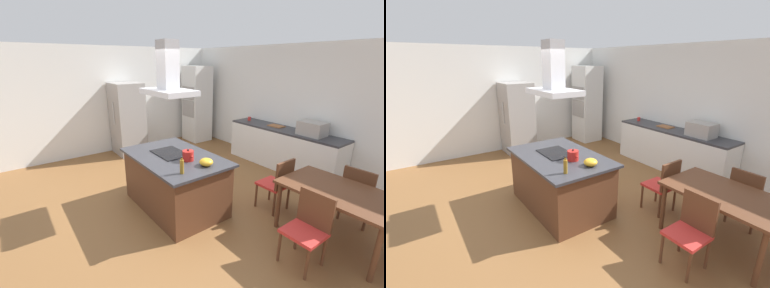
# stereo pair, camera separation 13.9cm
# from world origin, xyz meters

# --- Properties ---
(ground) EXTENTS (16.00, 16.00, 0.00)m
(ground) POSITION_xyz_m (0.00, 1.50, 0.00)
(ground) COLOR brown
(wall_back) EXTENTS (7.20, 0.10, 2.70)m
(wall_back) POSITION_xyz_m (0.00, 3.25, 1.35)
(wall_back) COLOR white
(wall_back) RESTS_ON ground
(wall_left) EXTENTS (0.10, 8.80, 2.70)m
(wall_left) POSITION_xyz_m (-3.45, 1.00, 1.35)
(wall_left) COLOR white
(wall_left) RESTS_ON ground
(kitchen_island) EXTENTS (1.74, 1.14, 0.90)m
(kitchen_island) POSITION_xyz_m (0.00, 0.00, 0.45)
(kitchen_island) COLOR #59331E
(kitchen_island) RESTS_ON ground
(cooktop) EXTENTS (0.60, 0.44, 0.01)m
(cooktop) POSITION_xyz_m (-0.13, 0.00, 0.91)
(cooktop) COLOR black
(cooktop) RESTS_ON kitchen_island
(tea_kettle) EXTENTS (0.22, 0.17, 0.18)m
(tea_kettle) POSITION_xyz_m (0.30, 0.06, 0.98)
(tea_kettle) COLOR #B21E19
(tea_kettle) RESTS_ON kitchen_island
(olive_oil_bottle) EXTENTS (0.06, 0.06, 0.24)m
(olive_oil_bottle) POSITION_xyz_m (0.64, -0.28, 1.00)
(olive_oil_bottle) COLOR olive
(olive_oil_bottle) RESTS_ON kitchen_island
(mixing_bowl) EXTENTS (0.20, 0.20, 0.11)m
(mixing_bowl) POSITION_xyz_m (0.62, 0.15, 0.95)
(mixing_bowl) COLOR gold
(mixing_bowl) RESTS_ON kitchen_island
(back_counter) EXTENTS (2.63, 0.62, 0.90)m
(back_counter) POSITION_xyz_m (0.02, 2.88, 0.45)
(back_counter) COLOR silver
(back_counter) RESTS_ON ground
(countertop_microwave) EXTENTS (0.50, 0.38, 0.28)m
(countertop_microwave) POSITION_xyz_m (0.64, 2.88, 1.04)
(countertop_microwave) COLOR #9E9993
(countertop_microwave) RESTS_ON back_counter
(coffee_mug_red) EXTENTS (0.08, 0.08, 0.09)m
(coffee_mug_red) POSITION_xyz_m (-1.04, 2.90, 0.95)
(coffee_mug_red) COLOR red
(coffee_mug_red) RESTS_ON back_counter
(cutting_board) EXTENTS (0.34, 0.24, 0.02)m
(cutting_board) POSITION_xyz_m (-0.25, 2.93, 0.91)
(cutting_board) COLOR #995B33
(cutting_board) RESTS_ON back_counter
(wall_oven_stack) EXTENTS (0.70, 0.66, 2.20)m
(wall_oven_stack) POSITION_xyz_m (-2.90, 2.65, 1.10)
(wall_oven_stack) COLOR silver
(wall_oven_stack) RESTS_ON ground
(refrigerator) EXTENTS (0.80, 0.73, 1.82)m
(refrigerator) POSITION_xyz_m (-2.98, 0.47, 0.91)
(refrigerator) COLOR #9E9993
(refrigerator) RESTS_ON ground
(dining_table) EXTENTS (1.40, 0.90, 0.75)m
(dining_table) POSITION_xyz_m (2.00, 1.26, 0.67)
(dining_table) COLOR #59331E
(dining_table) RESTS_ON ground
(chair_at_left_end) EXTENTS (0.42, 0.42, 0.89)m
(chair_at_left_end) POSITION_xyz_m (1.08, 1.26, 0.51)
(chair_at_left_end) COLOR red
(chair_at_left_end) RESTS_ON ground
(chair_facing_island) EXTENTS (0.42, 0.42, 0.89)m
(chair_facing_island) POSITION_xyz_m (2.00, 0.59, 0.51)
(chair_facing_island) COLOR red
(chair_facing_island) RESTS_ON ground
(chair_facing_back_wall) EXTENTS (0.42, 0.42, 0.89)m
(chair_facing_back_wall) POSITION_xyz_m (2.00, 1.92, 0.51)
(chair_facing_back_wall) COLOR red
(chair_facing_back_wall) RESTS_ON ground
(range_hood) EXTENTS (0.90, 0.55, 0.78)m
(range_hood) POSITION_xyz_m (-0.13, 0.00, 2.10)
(range_hood) COLOR #ADADB2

